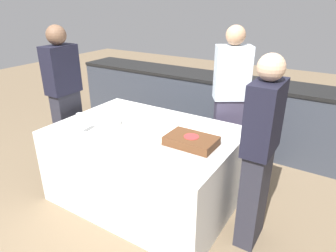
{
  "coord_description": "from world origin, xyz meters",
  "views": [
    {
      "loc": [
        1.55,
        -2.06,
        1.91
      ],
      "look_at": [
        0.26,
        0.0,
        0.86
      ],
      "focal_mm": 32.0,
      "sensor_mm": 36.0,
      "label": 1
    }
  ],
  "objects": [
    {
      "name": "person_cutting_cake",
      "position": [
        0.52,
        0.81,
        0.87
      ],
      "size": [
        0.4,
        0.36,
        1.66
      ],
      "rotation": [
        0.0,
        0.0,
        -2.57
      ],
      "color": "#383347",
      "rests_on": "ground_plane"
    },
    {
      "name": "ground_plane",
      "position": [
        0.0,
        0.0,
        0.0
      ],
      "size": [
        14.0,
        14.0,
        0.0
      ],
      "primitive_type": "plane",
      "color": "#7A664C"
    },
    {
      "name": "plate_stack",
      "position": [
        -0.36,
        -0.07,
        0.78
      ],
      "size": [
        0.21,
        0.21,
        0.04
      ],
      "color": "white",
      "rests_on": "dining_table"
    },
    {
      "name": "cake",
      "position": [
        0.52,
        -0.05,
        0.8
      ],
      "size": [
        0.46,
        0.32,
        0.08
      ],
      "color": "#B7B2AD",
      "rests_on": "dining_table"
    },
    {
      "name": "dining_table",
      "position": [
        0.0,
        0.0,
        0.38
      ],
      "size": [
        1.71,
        1.18,
        0.76
      ],
      "color": "silver",
      "rests_on": "ground_plane"
    },
    {
      "name": "side_plate_near_cake",
      "position": [
        0.47,
        0.26,
        0.76
      ],
      "size": [
        0.18,
        0.18,
        0.0
      ],
      "color": "white",
      "rests_on": "dining_table"
    },
    {
      "name": "person_seated_left",
      "position": [
        -1.08,
        0.0,
        0.86
      ],
      "size": [
        0.2,
        0.35,
        1.65
      ],
      "rotation": [
        0.0,
        0.0,
        1.57
      ],
      "color": "#282833",
      "rests_on": "ground_plane"
    },
    {
      "name": "person_seated_right",
      "position": [
        1.08,
        0.0,
        0.81
      ],
      "size": [
        0.2,
        0.38,
        1.57
      ],
      "rotation": [
        0.0,
        0.0,
        -1.57
      ],
      "color": "#282833",
      "rests_on": "ground_plane"
    },
    {
      "name": "utensil_pile",
      "position": [
        -0.02,
        -0.48,
        0.77
      ],
      "size": [
        0.16,
        0.12,
        0.02
      ],
      "color": "white",
      "rests_on": "dining_table"
    },
    {
      "name": "wine_glass",
      "position": [
        -0.46,
        -0.36,
        0.88
      ],
      "size": [
        0.07,
        0.07,
        0.19
      ],
      "color": "white",
      "rests_on": "dining_table"
    },
    {
      "name": "back_counter",
      "position": [
        0.0,
        1.67,
        0.46
      ],
      "size": [
        4.4,
        0.58,
        0.92
      ],
      "color": "#333842",
      "rests_on": "ground_plane"
    }
  ]
}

